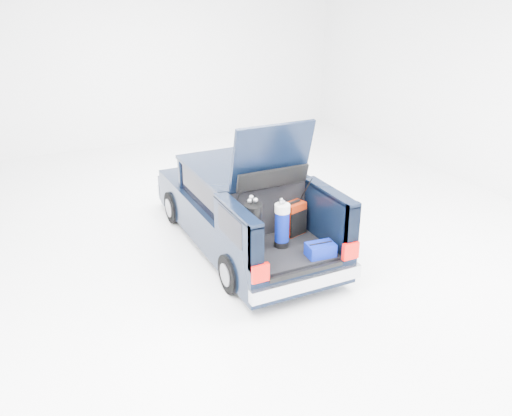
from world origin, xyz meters
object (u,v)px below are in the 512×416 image
black_golf_bag (253,229)px  red_suitcase (294,219)px  car (241,207)px  blue_golf_bag (282,225)px  blue_duffel (321,250)px

black_golf_bag → red_suitcase: bearing=33.2°
car → blue_golf_bag: 1.51m
red_suitcase → blue_duffel: (-0.01, -0.81, -0.17)m
red_suitcase → blue_golf_bag: bearing=-159.4°
car → black_golf_bag: bearing=-108.1°
red_suitcase → blue_golf_bag: (-0.38, -0.29, 0.09)m
black_golf_bag → blue_golf_bag: bearing=18.3°
red_suitcase → blue_duffel: red_suitcase is taller
car → red_suitcase: (0.39, -1.19, 0.19)m
blue_duffel → red_suitcase: bearing=94.5°
black_golf_bag → car: bearing=84.4°
black_golf_bag → blue_duffel: bearing=-15.8°
blue_golf_bag → blue_duffel: bearing=-37.9°
car → blue_golf_bag: bearing=-89.4°
red_suitcase → black_golf_bag: bearing=-175.6°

